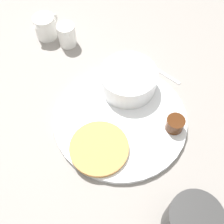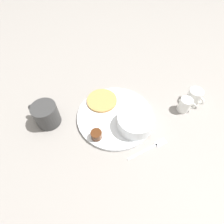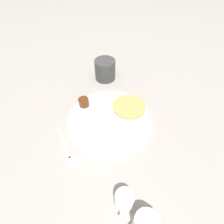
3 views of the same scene
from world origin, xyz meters
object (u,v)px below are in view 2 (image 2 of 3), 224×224
(plate, at_px, (115,116))
(creamer_pitcher_near, at_px, (185,105))
(bowl, at_px, (135,121))
(coffee_mug, at_px, (46,114))
(fork, at_px, (152,147))
(creamer_pitcher_far, at_px, (194,96))

(plate, relative_size, creamer_pitcher_near, 4.24)
(plate, relative_size, bowl, 2.28)
(bowl, xyz_separation_m, coffee_mug, (0.06, -0.30, 0.00))
(fork, bearing_deg, plate, -119.06)
(plate, height_order, creamer_pitcher_near, creamer_pitcher_near)
(bowl, relative_size, coffee_mug, 1.06)
(plate, xyz_separation_m, creamer_pitcher_near, (-0.11, 0.24, 0.02))
(bowl, distance_m, coffee_mug, 0.31)
(bowl, xyz_separation_m, creamer_pitcher_far, (-0.19, 0.19, -0.01))
(plate, distance_m, creamer_pitcher_near, 0.26)
(plate, xyz_separation_m, coffee_mug, (0.09, -0.23, 0.04))
(creamer_pitcher_near, bearing_deg, creamer_pitcher_far, 148.58)
(coffee_mug, distance_m, creamer_pitcher_far, 0.55)
(coffee_mug, bearing_deg, creamer_pitcher_near, 112.84)
(creamer_pitcher_far, relative_size, fork, 0.54)
(bowl, bearing_deg, creamer_pitcher_far, 133.89)
(plate, height_order, coffee_mug, coffee_mug)
(coffee_mug, height_order, creamer_pitcher_near, coffee_mug)
(coffee_mug, relative_size, creamer_pitcher_far, 1.85)
(plate, xyz_separation_m, creamer_pitcher_far, (-0.16, 0.27, 0.02))
(coffee_mug, bearing_deg, bowl, 101.74)
(creamer_pitcher_near, bearing_deg, coffee_mug, -67.16)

